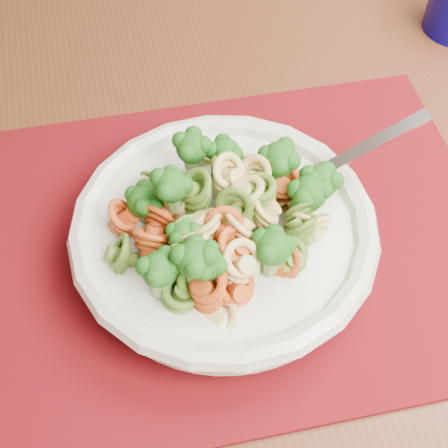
# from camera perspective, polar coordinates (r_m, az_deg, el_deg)

# --- Properties ---
(dining_table) EXTENTS (1.69, 1.44, 0.75)m
(dining_table) POSITION_cam_1_polar(r_m,az_deg,el_deg) (0.62, -2.98, -3.81)
(dining_table) COLOR #4E2716
(dining_table) RESTS_ON ground
(placemat) EXTENTS (0.51, 0.46, 0.00)m
(placemat) POSITION_cam_1_polar(r_m,az_deg,el_deg) (0.51, 1.38, -1.26)
(placemat) COLOR #5E0413
(placemat) RESTS_ON dining_table
(pasta_bowl) EXTENTS (0.24, 0.24, 0.05)m
(pasta_bowl) POSITION_cam_1_polar(r_m,az_deg,el_deg) (0.48, 0.00, -0.84)
(pasta_bowl) COLOR beige
(pasta_bowl) RESTS_ON placemat
(pasta_broccoli_heap) EXTENTS (0.20, 0.20, 0.06)m
(pasta_broccoli_heap) POSITION_cam_1_polar(r_m,az_deg,el_deg) (0.47, 0.00, 0.44)
(pasta_broccoli_heap) COLOR tan
(pasta_broccoli_heap) RESTS_ON pasta_bowl
(fork) EXTENTS (0.17, 0.12, 0.08)m
(fork) POSITION_cam_1_polar(r_m,az_deg,el_deg) (0.48, 4.37, 2.33)
(fork) COLOR silver
(fork) RESTS_ON pasta_bowl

